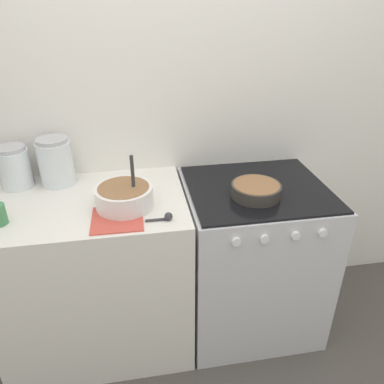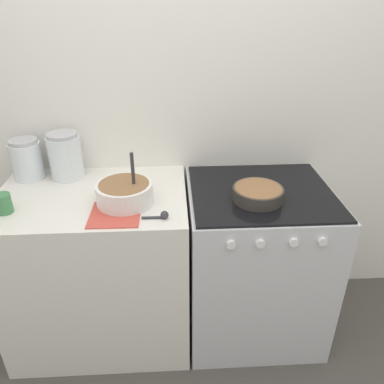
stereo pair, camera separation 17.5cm
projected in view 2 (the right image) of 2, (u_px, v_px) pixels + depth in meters
name	position (u px, v px, depth m)	size (l,w,h in m)	color
ground_plane	(190.00, 370.00, 1.99)	(12.00, 12.00, 0.00)	#4C4742
wall_back	(183.00, 113.00, 2.02)	(4.87, 0.05, 2.40)	white
countertop_cabinet	(101.00, 267.00, 2.04)	(0.94, 0.65, 0.90)	silver
stove	(255.00, 262.00, 2.08)	(0.73, 0.67, 0.90)	silver
mixing_bowl	(125.00, 192.00, 1.73)	(0.26, 0.26, 0.25)	white
baking_pan	(258.00, 193.00, 1.77)	(0.24, 0.24, 0.06)	#38332D
storage_jar_left	(27.00, 162.00, 1.96)	(0.16, 0.16, 0.21)	silver
storage_jar_middle	(66.00, 159.00, 1.96)	(0.17, 0.17, 0.24)	silver
tin_can	(3.00, 204.00, 1.66)	(0.07, 0.07, 0.09)	#3F7F4C
recipe_page	(115.00, 214.00, 1.66)	(0.23, 0.23, 0.01)	#CC4C3F
measuring_spoon	(162.00, 215.00, 1.63)	(0.12, 0.04, 0.04)	#333338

